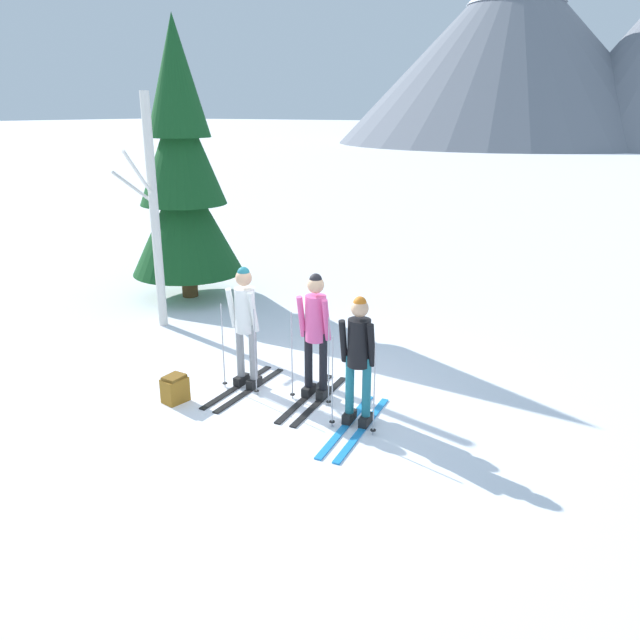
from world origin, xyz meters
TOP-DOWN VIEW (x-y plane):
  - ground_plane at (0.00, 0.00)m, footprint 400.00×400.00m
  - skier_in_white at (-0.88, 0.03)m, footprint 0.61×1.64m
  - skier_in_pink at (0.14, 0.23)m, footprint 0.61×1.68m
  - skier_in_black at (1.00, -0.18)m, footprint 0.61×1.80m
  - pine_tree_near at (-4.70, 3.06)m, footprint 2.27×2.27m
  - birch_tree_tall at (-3.85, 1.39)m, footprint 0.90×0.76m
  - backpack_on_snow_front at (-1.41, -0.86)m, footprint 0.29×0.36m

SIDE VIEW (x-z plane):
  - ground_plane at x=0.00m, z-range 0.00..0.00m
  - backpack_on_snow_front at x=-1.41m, z-range 0.00..0.38m
  - skier_in_black at x=1.00m, z-range 0.07..1.74m
  - skier_in_pink at x=0.14m, z-range 0.09..1.84m
  - skier_in_white at x=-0.88m, z-range 0.09..1.84m
  - birch_tree_tall at x=-3.85m, z-range 0.03..4.08m
  - pine_tree_near at x=-4.70m, z-range -0.23..5.24m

